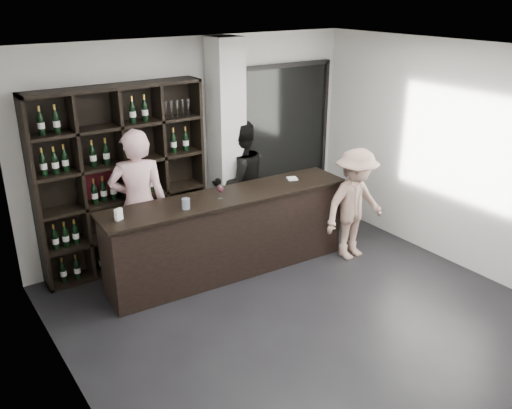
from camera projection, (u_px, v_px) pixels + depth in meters
floor at (320, 327)px, 5.98m from camera, size 5.00×5.50×0.01m
wine_shelf at (123, 180)px, 6.88m from camera, size 2.20×0.35×2.40m
structural_column at (227, 145)px, 7.51m from camera, size 0.40×0.40×2.90m
glass_panel at (286, 133)px, 8.32m from camera, size 1.60×0.08×2.10m
tasting_counter at (229, 234)px, 6.94m from camera, size 3.27×0.68×1.08m
taster_pink at (139, 205)px, 6.73m from camera, size 0.83×0.69×1.94m
taster_black at (239, 182)px, 7.75m from camera, size 0.89×0.70×1.77m
customer at (355, 204)px, 7.27m from camera, size 1.02×0.61×1.55m
wine_glass at (220, 191)px, 6.58m from camera, size 0.11×0.11×0.21m
spit_cup at (186, 204)px, 6.31m from camera, size 0.12×0.12×0.13m
napkin_stack at (292, 179)px, 7.30m from camera, size 0.16×0.16×0.02m
card_stand at (119, 214)px, 6.00m from camera, size 0.10×0.08×0.13m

